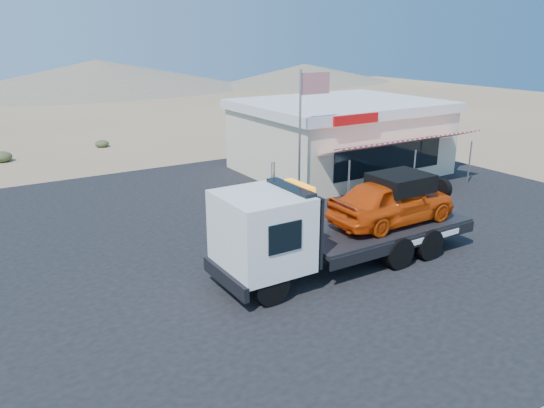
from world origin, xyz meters
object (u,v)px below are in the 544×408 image
object	(u,v)px
jerky_store	(339,136)
tow_truck	(344,218)
flagpole	(304,124)
white_sedan	(399,187)

from	to	relation	value
jerky_store	tow_truck	bearing A→B (deg)	-128.08
tow_truck	flagpole	world-z (taller)	flagpole
white_sedan	flagpole	distance (m)	5.56
flagpole	jerky_store	bearing A→B (deg)	38.79
white_sedan	jerky_store	world-z (taller)	jerky_store
tow_truck	flagpole	bearing A→B (deg)	67.08
tow_truck	flagpole	distance (m)	6.55
white_sedan	flagpole	size ratio (longest dim) A/B	0.67
tow_truck	white_sedan	size ratio (longest dim) A/B	2.30
tow_truck	flagpole	size ratio (longest dim) A/B	1.55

